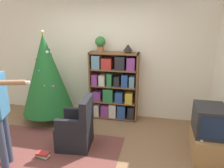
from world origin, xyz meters
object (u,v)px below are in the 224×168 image
potted_plant (100,43)px  armchair (77,130)px  bookshelf (114,87)px  christmas_tree (46,74)px  table_lamp (128,48)px  television (210,120)px

potted_plant → armchair: bearing=-94.2°
bookshelf → christmas_tree: size_ratio=0.76×
bookshelf → christmas_tree: (-1.38, -0.41, 0.33)m
christmas_tree → potted_plant: (1.09, 0.42, 0.64)m
armchair → table_lamp: bearing=146.6°
christmas_tree → bookshelf: bearing=16.5°
armchair → television: bearing=89.9°
christmas_tree → table_lamp: (1.68, 0.42, 0.55)m
christmas_tree → television: bearing=-11.9°
christmas_tree → table_lamp: bearing=14.0°
television → armchair: 2.21m
television → potted_plant: potted_plant is taller
armchair → table_lamp: size_ratio=4.60×
television → armchair: size_ratio=0.63×
armchair → potted_plant: 1.88m
bookshelf → armchair: (-0.38, -1.28, -0.40)m
christmas_tree → table_lamp: size_ratio=9.81×
bookshelf → armchair: size_ratio=1.63×
potted_plant → table_lamp: bearing=-0.0°
christmas_tree → armchair: size_ratio=2.13×
television → armchair: (-2.17, -0.21, -0.31)m
christmas_tree → potted_plant: christmas_tree is taller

